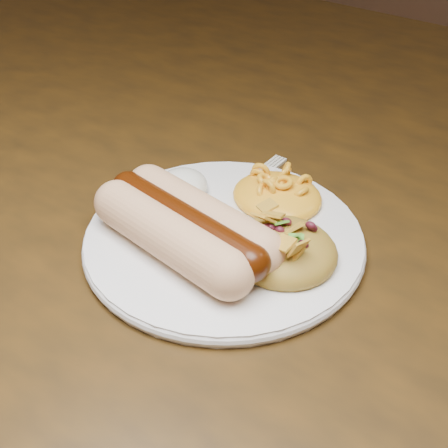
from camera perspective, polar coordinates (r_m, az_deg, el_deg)
The scene contains 7 objects.
table at distance 0.69m, azimuth 12.61°, elevation -2.03°, with size 1.60×0.90×0.75m.
plate at distance 0.52m, azimuth -0.00°, elevation -1.41°, with size 0.23×0.23×0.01m, color white.
hotdog at distance 0.49m, azimuth -3.57°, elevation -0.14°, with size 0.14×0.09×0.04m.
mac_and_cheese at distance 0.55m, azimuth 4.94°, elevation 3.53°, with size 0.08×0.07×0.03m, color #FF9538.
sour_cream at distance 0.56m, azimuth -3.85°, elevation 4.00°, with size 0.05×0.05×0.03m, color silver.
taco_salad at distance 0.48m, azimuth 5.40°, elevation -1.67°, with size 0.09×0.08×0.04m.
fork at distance 0.58m, azimuth 0.94°, elevation 2.75°, with size 0.02×0.12×0.00m, color silver.
Camera 1 is at (0.19, -0.51, 1.08)m, focal length 50.00 mm.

